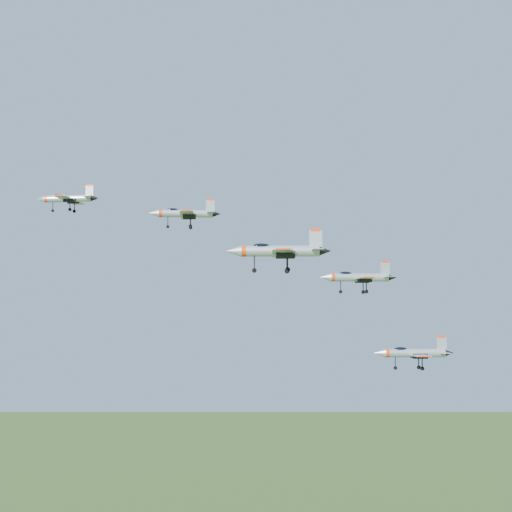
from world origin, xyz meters
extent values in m
cylinder|color=#AEB4BB|center=(-28.94, 10.47, 152.29)|extent=(7.75, 2.91, 1.11)
cone|color=#AEB4BB|center=(-33.43, 11.57, 152.29)|extent=(1.76, 1.45, 1.11)
cone|color=black|center=(-24.61, 9.41, 152.29)|extent=(1.39, 1.20, 0.95)
ellipsoid|color=black|center=(-30.77, 10.92, 152.71)|extent=(2.02, 1.23, 0.71)
cube|color=#AEB4BB|center=(-29.34, 8.10, 152.08)|extent=(2.81, 4.13, 0.12)
cube|color=#AEB4BB|center=(-28.20, 12.76, 152.08)|extent=(2.81, 4.13, 0.12)
cube|color=#AEB4BB|center=(-25.53, 9.64, 153.45)|extent=(1.27, 0.41, 1.80)
cube|color=#F03D10|center=(-25.53, 9.64, 154.39)|extent=(0.94, 0.34, 0.30)
cylinder|color=#AEB4BB|center=(-10.20, 4.33, 149.29)|extent=(8.33, 1.54, 1.20)
cone|color=#AEB4BB|center=(-15.16, 4.54, 149.29)|extent=(1.70, 1.26, 1.20)
cone|color=black|center=(-5.42, 4.13, 149.29)|extent=(1.33, 1.07, 1.02)
ellipsoid|color=black|center=(-12.22, 4.42, 149.74)|extent=(2.06, 0.94, 0.76)
cube|color=#AEB4BB|center=(-10.12, 1.75, 149.06)|extent=(2.28, 4.13, 0.13)
cube|color=#AEB4BB|center=(-9.91, 6.90, 149.06)|extent=(2.28, 4.13, 0.13)
cube|color=#AEB4BB|center=(-6.43, 4.17, 150.53)|extent=(1.38, 0.17, 1.93)
cube|color=#F03D10|center=(-6.43, 4.17, 151.55)|extent=(1.02, 0.17, 0.32)
cylinder|color=#AEB4BB|center=(0.67, -21.31, 141.22)|extent=(9.47, 2.59, 1.35)
cone|color=#AEB4BB|center=(-4.90, -20.56, 141.22)|extent=(2.04, 1.59, 1.35)
cone|color=black|center=(6.04, -22.04, 141.22)|extent=(1.60, 1.34, 1.15)
ellipsoid|color=black|center=(-1.60, -21.01, 141.73)|extent=(2.40, 1.27, 0.86)
cube|color=#AEB4BB|center=(0.49, -24.23, 140.96)|extent=(2.99, 4.86, 0.15)
cube|color=#AEB4BB|center=(1.27, -18.45, 140.96)|extent=(2.99, 4.86, 0.15)
cube|color=#AEB4BB|center=(4.90, -21.88, 142.63)|extent=(1.56, 0.33, 2.19)
cube|color=#F03D10|center=(4.90, -21.88, 143.77)|extent=(1.15, 0.30, 0.36)
cylinder|color=#AEB4BB|center=(18.41, 8.43, 139.79)|extent=(9.55, 1.75, 1.37)
cone|color=#AEB4BB|center=(12.71, 8.66, 139.79)|extent=(1.95, 1.45, 1.37)
cone|color=black|center=(23.89, 8.21, 139.79)|extent=(1.52, 1.22, 1.17)
ellipsoid|color=black|center=(16.08, 8.52, 140.30)|extent=(2.36, 1.08, 0.87)
cube|color=#AEB4BB|center=(18.50, 5.47, 139.52)|extent=(2.61, 4.74, 0.15)
cube|color=#AEB4BB|center=(18.73, 11.37, 139.52)|extent=(2.61, 4.74, 0.15)
cube|color=#AEB4BB|center=(22.73, 8.25, 141.21)|extent=(1.59, 0.19, 2.22)
cube|color=#F03D10|center=(22.73, 8.25, 142.37)|extent=(1.17, 0.19, 0.37)
cylinder|color=#AEB4BB|center=(19.99, -13.30, 128.53)|extent=(7.99, 2.01, 1.14)
cone|color=#AEB4BB|center=(15.27, -12.78, 128.53)|extent=(1.70, 1.31, 1.14)
cone|color=black|center=(24.54, -13.81, 128.53)|extent=(1.33, 1.10, 0.97)
ellipsoid|color=black|center=(18.07, -13.09, 128.96)|extent=(2.01, 1.03, 0.73)
cube|color=#AEB4BB|center=(19.90, -15.77, 128.31)|extent=(2.44, 4.07, 0.12)
cube|color=#AEB4BB|center=(20.44, -10.88, 128.31)|extent=(2.44, 4.07, 0.12)
cube|color=#AEB4BB|center=(23.58, -13.70, 129.72)|extent=(1.32, 0.25, 1.85)
cube|color=#F03D10|center=(23.58, -13.70, 130.69)|extent=(0.98, 0.23, 0.31)
camera|label=1|loc=(-12.28, -105.60, 133.34)|focal=50.00mm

